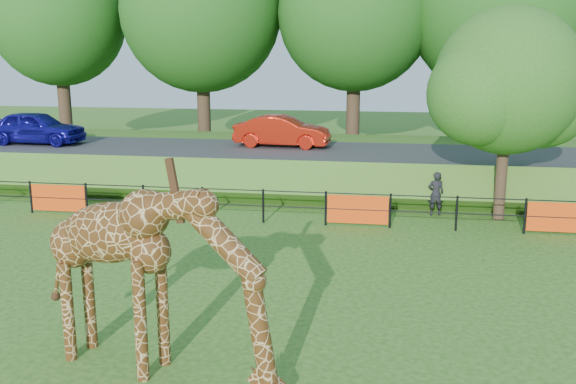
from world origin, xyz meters
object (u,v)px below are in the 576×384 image
car_blue (36,127)px  giraffe (157,281)px  tree_east (511,87)px  visitor (436,194)px  car_red (282,131)px

car_blue → giraffe: bearing=-142.8°
giraffe → tree_east: size_ratio=0.70×
visitor → car_red: bearing=-47.1°
car_red → car_blue: bearing=98.3°
giraffe → visitor: (5.35, 11.61, -0.94)m
car_red → giraffe: bearing=-174.1°
car_red → visitor: (6.00, -4.95, -1.33)m
tree_east → visitor: bearing=175.3°
giraffe → car_red: (-0.65, 16.55, 0.39)m
visitor → giraffe: bearing=57.7°
giraffe → tree_east: bearing=73.2°
giraffe → tree_east: tree_east is taller
tree_east → giraffe: bearing=-123.1°
visitor → tree_east: size_ratio=0.22×
visitor → tree_east: tree_east is taller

